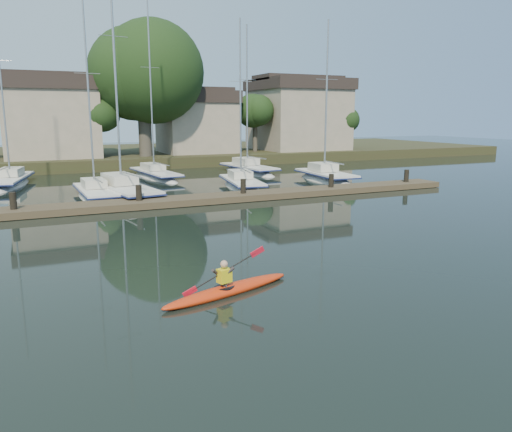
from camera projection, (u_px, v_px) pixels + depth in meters
name	position (u px, v px, depth m)	size (l,w,h in m)	color
ground	(333.00, 276.00, 15.22)	(160.00, 160.00, 0.00)	black
kayak	(228.00, 288.00, 13.66)	(4.24, 1.75, 1.36)	#D14910
dock	(194.00, 200.00, 27.66)	(34.00, 2.00, 1.80)	#4C3F2B
sailboat_1	(96.00, 200.00, 29.69)	(2.13, 7.62, 12.36)	silver
sailboat_2	(123.00, 199.00, 30.32)	(3.71, 9.87, 15.95)	silver
sailboat_3	(242.00, 190.00, 33.78)	(3.22, 7.74, 12.12)	silver
sailboat_4	(325.00, 184.00, 37.22)	(2.81, 7.70, 12.84)	silver
sailboat_5	(11.00, 188.00, 34.81)	(3.65, 8.96, 14.45)	silver
sailboat_6	(156.00, 180.00, 39.03)	(2.82, 9.13, 14.29)	silver
sailboat_7	(249.00, 175.00, 42.33)	(2.97, 8.44, 13.33)	silver
shore	(130.00, 131.00, 51.14)	(90.00, 25.25, 12.75)	#2E341A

